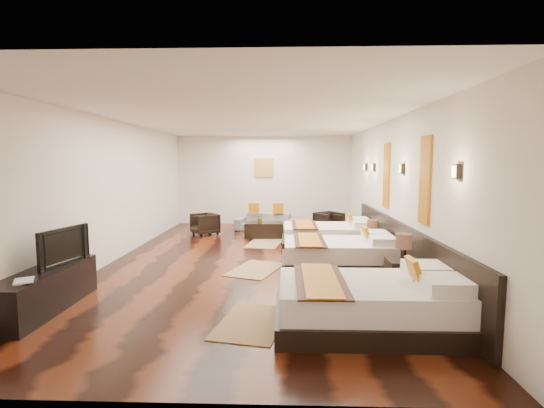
{
  "coord_description": "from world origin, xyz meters",
  "views": [
    {
      "loc": [
        0.67,
        -7.74,
        1.95
      ],
      "look_at": [
        0.4,
        0.37,
        1.1
      ],
      "focal_mm": 25.92,
      "sensor_mm": 36.0,
      "label": 1
    }
  ],
  "objects_px": {
    "nightstand_a": "(403,272)",
    "figurine": "(76,244)",
    "tv": "(59,246)",
    "coffee_table": "(264,230)",
    "bed_far": "(329,236)",
    "armchair_right": "(329,223)",
    "bed_mid": "(340,254)",
    "table_plant": "(260,218)",
    "bed_near": "(371,303)",
    "tv_console": "(46,290)",
    "book": "(13,282)",
    "nightstand_b": "(372,245)",
    "armchair_left": "(205,224)",
    "sofa": "(266,222)"
  },
  "relations": [
    {
      "from": "nightstand_a",
      "to": "figurine",
      "type": "distance_m",
      "value": 4.96
    },
    {
      "from": "tv",
      "to": "coffee_table",
      "type": "xyz_separation_m",
      "value": [
        2.58,
        4.91,
        -0.61
      ]
    },
    {
      "from": "bed_far",
      "to": "armchair_right",
      "type": "relative_size",
      "value": 3.22
    },
    {
      "from": "bed_mid",
      "to": "tv",
      "type": "distance_m",
      "value": 4.6
    },
    {
      "from": "figurine",
      "to": "coffee_table",
      "type": "relative_size",
      "value": 0.34
    },
    {
      "from": "figurine",
      "to": "table_plant",
      "type": "relative_size",
      "value": 1.43
    },
    {
      "from": "figurine",
      "to": "coffee_table",
      "type": "height_order",
      "value": "figurine"
    },
    {
      "from": "table_plant",
      "to": "nightstand_a",
      "type": "bearing_deg",
      "value": -60.43
    },
    {
      "from": "bed_near",
      "to": "tv_console",
      "type": "xyz_separation_m",
      "value": [
        -4.2,
        0.39,
        -0.01
      ]
    },
    {
      "from": "coffee_table",
      "to": "book",
      "type": "bearing_deg",
      "value": -114.44
    },
    {
      "from": "nightstand_b",
      "to": "book",
      "type": "relative_size",
      "value": 2.86
    },
    {
      "from": "tv_console",
      "to": "armchair_left",
      "type": "relative_size",
      "value": 2.79
    },
    {
      "from": "book",
      "to": "bed_far",
      "type": "bearing_deg",
      "value": 47.49
    },
    {
      "from": "bed_mid",
      "to": "nightstand_a",
      "type": "xyz_separation_m",
      "value": [
        0.75,
        -1.32,
        0.04
      ]
    },
    {
      "from": "bed_mid",
      "to": "armchair_left",
      "type": "bearing_deg",
      "value": 133.67
    },
    {
      "from": "bed_mid",
      "to": "book",
      "type": "height_order",
      "value": "bed_mid"
    },
    {
      "from": "figurine",
      "to": "sofa",
      "type": "xyz_separation_m",
      "value": [
        2.63,
        5.42,
        -0.47
      ]
    },
    {
      "from": "tv",
      "to": "bed_mid",
      "type": "bearing_deg",
      "value": -52.82
    },
    {
      "from": "coffee_table",
      "to": "nightstand_a",
      "type": "bearing_deg",
      "value": -61.7
    },
    {
      "from": "bed_near",
      "to": "book",
      "type": "xyz_separation_m",
      "value": [
        -4.2,
        -0.2,
        0.27
      ]
    },
    {
      "from": "bed_far",
      "to": "bed_mid",
      "type": "bearing_deg",
      "value": -90.01
    },
    {
      "from": "bed_near",
      "to": "nightstand_b",
      "type": "distance_m",
      "value": 3.44
    },
    {
      "from": "book",
      "to": "sofa",
      "type": "bearing_deg",
      "value": 68.96
    },
    {
      "from": "bed_near",
      "to": "armchair_right",
      "type": "height_order",
      "value": "bed_near"
    },
    {
      "from": "nightstand_a",
      "to": "figurine",
      "type": "height_order",
      "value": "nightstand_a"
    },
    {
      "from": "bed_far",
      "to": "tv",
      "type": "xyz_separation_m",
      "value": [
        -4.15,
        -3.71,
        0.53
      ]
    },
    {
      "from": "bed_mid",
      "to": "coffee_table",
      "type": "relative_size",
      "value": 2.1
    },
    {
      "from": "bed_mid",
      "to": "armchair_right",
      "type": "height_order",
      "value": "bed_mid"
    },
    {
      "from": "bed_far",
      "to": "book",
      "type": "distance_m",
      "value": 6.22
    },
    {
      "from": "bed_mid",
      "to": "armchair_right",
      "type": "xyz_separation_m",
      "value": [
        0.2,
        3.66,
        0.03
      ]
    },
    {
      "from": "nightstand_b",
      "to": "tv_console",
      "type": "height_order",
      "value": "nightstand_b"
    },
    {
      "from": "coffee_table",
      "to": "nightstand_b",
      "type": "bearing_deg",
      "value": -43.65
    },
    {
      "from": "bed_far",
      "to": "armchair_right",
      "type": "xyz_separation_m",
      "value": [
        0.2,
        1.88,
        0.02
      ]
    },
    {
      "from": "bed_mid",
      "to": "tv_console",
      "type": "bearing_deg",
      "value": -152.32
    },
    {
      "from": "book",
      "to": "table_plant",
      "type": "distance_m",
      "value": 6.27
    },
    {
      "from": "bed_near",
      "to": "armchair_left",
      "type": "bearing_deg",
      "value": 118.34
    },
    {
      "from": "nightstand_a",
      "to": "sofa",
      "type": "xyz_separation_m",
      "value": [
        -2.32,
        5.36,
        -0.06
      ]
    },
    {
      "from": "figurine",
      "to": "nightstand_b",
      "type": "bearing_deg",
      "value": 23.56
    },
    {
      "from": "tv_console",
      "to": "nightstand_a",
      "type": "bearing_deg",
      "value": 10.07
    },
    {
      "from": "bed_far",
      "to": "book",
      "type": "height_order",
      "value": "bed_far"
    },
    {
      "from": "bed_mid",
      "to": "nightstand_b",
      "type": "height_order",
      "value": "nightstand_b"
    },
    {
      "from": "nightstand_b",
      "to": "tv",
      "type": "relative_size",
      "value": 0.89
    },
    {
      "from": "nightstand_a",
      "to": "armchair_left",
      "type": "relative_size",
      "value": 1.4
    },
    {
      "from": "bed_near",
      "to": "nightstand_a",
      "type": "height_order",
      "value": "nightstand_a"
    },
    {
      "from": "nightstand_a",
      "to": "sofa",
      "type": "bearing_deg",
      "value": 113.41
    },
    {
      "from": "figurine",
      "to": "armchair_right",
      "type": "bearing_deg",
      "value": 48.96
    },
    {
      "from": "tv_console",
      "to": "sofa",
      "type": "relative_size",
      "value": 1.04
    },
    {
      "from": "bed_mid",
      "to": "table_plant",
      "type": "height_order",
      "value": "bed_mid"
    },
    {
      "from": "bed_near",
      "to": "book",
      "type": "bearing_deg",
      "value": -177.24
    },
    {
      "from": "nightstand_b",
      "to": "tv",
      "type": "bearing_deg",
      "value": -151.18
    }
  ]
}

